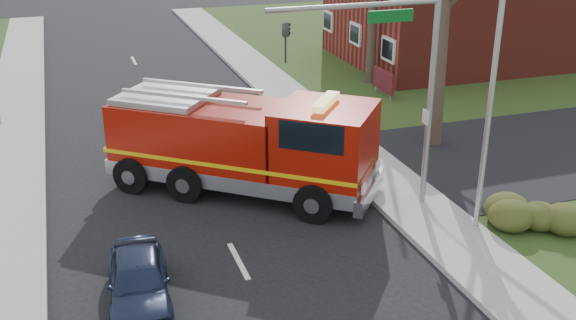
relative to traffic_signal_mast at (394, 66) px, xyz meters
name	(u,v)px	position (x,y,z in m)	size (l,w,h in m)	color
ground	(239,261)	(-5.21, -1.50, -4.71)	(120.00, 120.00, 0.00)	black
sidewalk_right	(437,225)	(0.99, -1.50, -4.63)	(2.40, 80.00, 0.15)	gray
health_center_sign	(383,81)	(5.29, 11.00, -3.83)	(0.12, 2.00, 1.40)	#55131D
hedge_corner	(539,211)	(3.79, -2.50, -4.13)	(2.80, 2.00, 0.90)	#2B3513
traffic_signal_mast	(394,66)	(0.00, 0.00, 0.00)	(5.29, 0.18, 6.80)	gray
streetlight_pole	(491,83)	(1.93, -2.00, -0.16)	(1.48, 0.16, 8.40)	#B7BABF
fire_engine	(245,146)	(-3.76, 2.96, -3.12)	(8.64, 7.69, 3.50)	#941106
parked_car_maroon	(139,280)	(-8.01, -2.61, -4.08)	(1.48, 3.69, 1.26)	#1B233C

